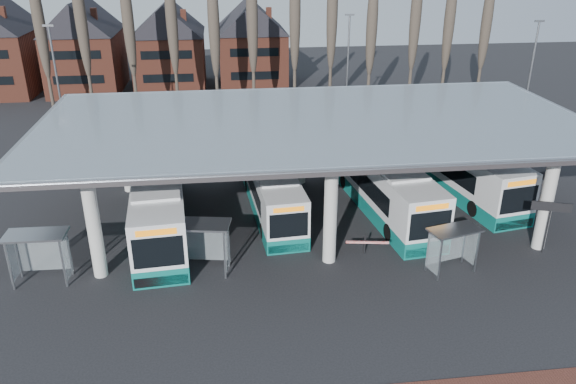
{
  "coord_description": "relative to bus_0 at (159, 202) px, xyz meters",
  "views": [
    {
      "loc": [
        -5.38,
        -23.33,
        15.77
      ],
      "look_at": [
        -1.69,
        7.0,
        2.17
      ],
      "focal_mm": 35.0,
      "sensor_mm": 36.0,
      "label": 1
    }
  ],
  "objects": [
    {
      "name": "poplar_row",
      "position": [
        9.32,
        25.45,
        7.05
      ],
      "size": [
        45.1,
        1.1,
        14.5
      ],
      "color": "#473D33",
      "rests_on": "ground"
    },
    {
      "name": "bus_1",
      "position": [
        6.81,
        1.7,
        -0.22
      ],
      "size": [
        3.29,
        11.59,
        3.18
      ],
      "rotation": [
        0.0,
        0.0,
        0.07
      ],
      "color": "silver",
      "rests_on": "ground"
    },
    {
      "name": "info_sign_0",
      "position": [
        21.28,
        -5.61,
        0.86
      ],
      "size": [
        1.99,
        0.77,
        3.07
      ],
      "rotation": [
        0.0,
        0.0,
        -0.33
      ],
      "color": "black",
      "rests_on": "ground"
    },
    {
      "name": "townhouse_row",
      "position": [
        -6.43,
        36.45,
        4.22
      ],
      "size": [
        36.8,
        10.3,
        12.25
      ],
      "color": "brown",
      "rests_on": "ground"
    },
    {
      "name": "shelter_2",
      "position": [
        15.39,
        -6.72,
        0.08
      ],
      "size": [
        2.91,
        1.95,
        2.47
      ],
      "rotation": [
        0.0,
        0.0,
        0.25
      ],
      "color": "gray",
      "rests_on": "ground"
    },
    {
      "name": "lamp_post_a",
      "position": [
        -8.68,
        14.45,
        3.61
      ],
      "size": [
        0.8,
        0.16,
        10.17
      ],
      "color": "slate",
      "rests_on": "ground"
    },
    {
      "name": "lamp_post_c",
      "position": [
        29.32,
        12.45,
        3.61
      ],
      "size": [
        0.8,
        0.16,
        10.17
      ],
      "color": "slate",
      "rests_on": "ground"
    },
    {
      "name": "ground",
      "position": [
        9.32,
        -7.55,
        -1.72
      ],
      "size": [
        140.0,
        140.0,
        0.0
      ],
      "primitive_type": "plane",
      "color": "black",
      "rests_on": "ground"
    },
    {
      "name": "shelter_0",
      "position": [
        -5.44,
        -5.19,
        0.28
      ],
      "size": [
        3.0,
        1.55,
        2.75
      ],
      "rotation": [
        0.0,
        0.0,
        -0.02
      ],
      "color": "gray",
      "rests_on": "ground"
    },
    {
      "name": "lamp_post_b",
      "position": [
        15.32,
        18.45,
        3.61
      ],
      "size": [
        0.8,
        0.16,
        10.17
      ],
      "color": "slate",
      "rests_on": "ground"
    },
    {
      "name": "bus_2",
      "position": [
        13.91,
        1.05,
        -0.04
      ],
      "size": [
        4.3,
        13.04,
        3.56
      ],
      "rotation": [
        0.0,
        0.0,
        0.12
      ],
      "color": "silver",
      "rests_on": "ground"
    },
    {
      "name": "barrier",
      "position": [
        11.39,
        -4.95,
        -0.82
      ],
      "size": [
        2.31,
        0.8,
        1.16
      ],
      "rotation": [
        0.0,
        0.0,
        -0.16
      ],
      "color": "black",
      "rests_on": "ground"
    },
    {
      "name": "station_canopy",
      "position": [
        9.32,
        0.45,
        3.96
      ],
      "size": [
        32.0,
        16.0,
        6.34
      ],
      "color": "beige",
      "rests_on": "ground"
    },
    {
      "name": "bus_3",
      "position": [
        19.86,
        3.52,
        -0.03
      ],
      "size": [
        4.93,
        13.22,
        3.6
      ],
      "rotation": [
        0.0,
        0.0,
        0.17
      ],
      "color": "silver",
      "rests_on": "ground"
    },
    {
      "name": "bus_0",
      "position": [
        0.0,
        0.0,
        0.0
      ],
      "size": [
        3.86,
        13.32,
        3.65
      ],
      "rotation": [
        0.0,
        0.0,
        0.08
      ],
      "color": "silver",
      "rests_on": "ground"
    },
    {
      "name": "info_sign_1",
      "position": [
        23.39,
        -1.54,
        0.97
      ],
      "size": [
        2.05,
        0.9,
        3.21
      ],
      "rotation": [
        0.0,
        0.0,
        0.38
      ],
      "color": "black",
      "rests_on": "ground"
    },
    {
      "name": "shelter_1",
      "position": [
        2.57,
        -5.18,
        0.33
      ],
      "size": [
        3.26,
        2.03,
        2.82
      ],
      "rotation": [
        0.0,
        0.0,
        -0.18
      ],
      "color": "gray",
      "rests_on": "ground"
    }
  ]
}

